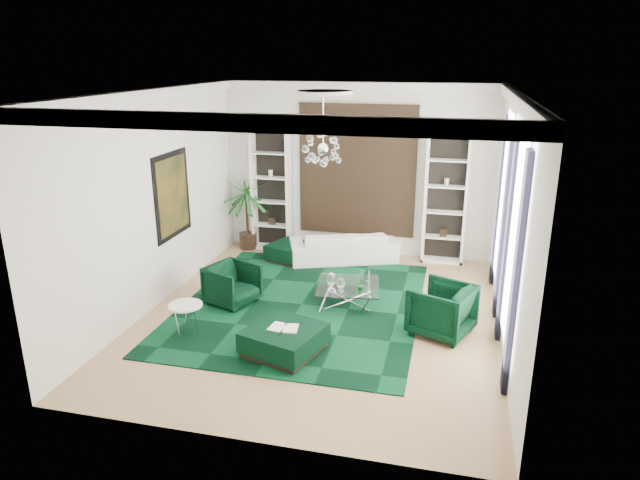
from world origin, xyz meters
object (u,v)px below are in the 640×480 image
(armchair_right, at_px, (442,310))
(ottoman_side, at_px, (290,252))
(ottoman_front, at_px, (284,341))
(side_table, at_px, (187,320))
(coffee_table, at_px, (348,295))
(palm, at_px, (247,203))
(sofa, at_px, (343,246))
(armchair_left, at_px, (232,284))

(armchair_right, relative_size, ottoman_side, 1.09)
(ottoman_front, height_order, side_table, side_table)
(coffee_table, distance_m, ottoman_front, 2.06)
(ottoman_side, bearing_deg, ottoman_front, -74.86)
(ottoman_side, distance_m, palm, 1.61)
(sofa, bearing_deg, side_table, 45.62)
(palm, bearing_deg, armchair_left, -74.72)
(armchair_left, bearing_deg, palm, 36.87)
(armchair_right, height_order, ottoman_side, armchair_right)
(coffee_table, height_order, ottoman_side, coffee_table)
(armchair_left, height_order, ottoman_side, armchair_left)
(armchair_right, bearing_deg, side_table, -53.69)
(sofa, bearing_deg, armchair_right, 105.61)
(sofa, xyz_separation_m, ottoman_front, (-0.07, -4.23, -0.13))
(sofa, xyz_separation_m, palm, (-2.34, 0.31, 0.76))
(armchair_right, height_order, side_table, armchair_right)
(armchair_right, distance_m, palm, 5.69)
(armchair_left, bearing_deg, ottoman_side, 12.80)
(armchair_right, xyz_separation_m, ottoman_side, (-3.36, 2.75, -0.23))
(ottoman_side, distance_m, ottoman_front, 4.10)
(side_table, bearing_deg, sofa, 66.32)
(ottoman_side, bearing_deg, armchair_left, -98.79)
(sofa, height_order, armchair_left, armchair_left)
(sofa, relative_size, palm, 1.06)
(coffee_table, xyz_separation_m, palm, (-2.88, 2.58, 0.90))
(sofa, xyz_separation_m, armchair_right, (2.22, -3.02, 0.08))
(sofa, distance_m, palm, 2.48)
(coffee_table, bearing_deg, ottoman_side, 130.10)
(sofa, distance_m, side_table, 4.42)
(coffee_table, xyz_separation_m, side_table, (-2.31, -1.77, 0.07))
(armchair_right, bearing_deg, armchair_left, -72.82)
(sofa, height_order, palm, palm)
(side_table, bearing_deg, ottoman_side, 80.47)
(ottoman_front, distance_m, palm, 5.16)
(palm, bearing_deg, side_table, -82.56)
(armchair_right, xyz_separation_m, coffee_table, (-1.68, 0.75, -0.23))
(ottoman_side, relative_size, palm, 0.39)
(armchair_right, distance_m, coffee_table, 1.85)
(sofa, height_order, ottoman_front, sofa)
(coffee_table, bearing_deg, armchair_right, -24.04)
(sofa, distance_m, coffee_table, 2.34)
(armchair_right, distance_m, ottoman_front, 2.60)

